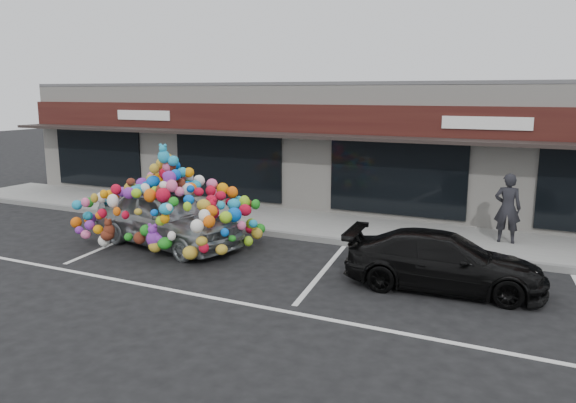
% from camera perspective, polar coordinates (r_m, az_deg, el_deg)
% --- Properties ---
extents(ground, '(90.00, 90.00, 0.00)m').
position_cam_1_polar(ground, '(13.91, -7.48, -5.70)').
color(ground, black).
rests_on(ground, ground).
extents(shop_building, '(24.00, 7.20, 4.31)m').
position_cam_1_polar(shop_building, '(20.96, 5.22, 6.03)').
color(shop_building, silver).
rests_on(shop_building, ground).
extents(sidewalk, '(26.00, 3.00, 0.15)m').
position_cam_1_polar(sidewalk, '(17.25, -0.17, -2.05)').
color(sidewalk, gray).
rests_on(sidewalk, ground).
extents(kerb, '(26.00, 0.18, 0.16)m').
position_cam_1_polar(kerb, '(15.95, -2.55, -3.15)').
color(kerb, slate).
rests_on(kerb, ground).
extents(parking_stripe_left, '(0.73, 4.37, 0.01)m').
position_cam_1_polar(parking_stripe_left, '(15.99, -16.73, -3.85)').
color(parking_stripe_left, silver).
rests_on(parking_stripe_left, ground).
extents(parking_stripe_mid, '(0.73, 4.37, 0.01)m').
position_cam_1_polar(parking_stripe_mid, '(12.82, 3.61, -7.08)').
color(parking_stripe_mid, silver).
rests_on(parking_stripe_mid, ground).
extents(lane_line, '(14.00, 0.12, 0.01)m').
position_cam_1_polar(lane_line, '(11.05, -5.34, -10.13)').
color(lane_line, silver).
rests_on(lane_line, ground).
extents(toy_car, '(3.19, 4.99, 2.73)m').
position_cam_1_polar(toy_car, '(15.00, -12.16, -0.98)').
color(toy_car, gray).
rests_on(toy_car, ground).
extents(black_sedan, '(1.96, 4.14, 1.17)m').
position_cam_1_polar(black_sedan, '(11.98, 15.54, -5.88)').
color(black_sedan, black).
rests_on(black_sedan, ground).
extents(pedestrian_a, '(0.68, 0.46, 1.81)m').
position_cam_1_polar(pedestrian_a, '(15.50, 21.41, -0.62)').
color(pedestrian_a, black).
rests_on(pedestrian_a, sidewalk).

